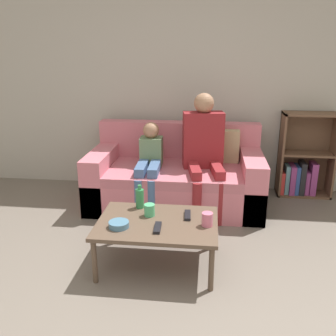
# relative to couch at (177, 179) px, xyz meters

# --- Properties ---
(wall_back) EXTENTS (12.00, 0.06, 2.60)m
(wall_back) POSITION_rel_couch_xyz_m (0.09, 0.59, 1.02)
(wall_back) COLOR #B7B2A8
(wall_back) RESTS_ON ground_plane
(couch) EXTENTS (1.84, 0.97, 0.85)m
(couch) POSITION_rel_couch_xyz_m (0.00, 0.00, 0.00)
(couch) COLOR #D1707F
(couch) RESTS_ON ground_plane
(bookshelf) EXTENTS (0.60, 0.28, 0.97)m
(bookshelf) POSITION_rel_couch_xyz_m (1.43, 0.43, 0.09)
(bookshelf) COLOR brown
(bookshelf) RESTS_ON ground_plane
(coffee_table) EXTENTS (0.93, 0.67, 0.38)m
(coffee_table) POSITION_rel_couch_xyz_m (-0.03, -1.26, 0.06)
(coffee_table) COLOR brown
(coffee_table) RESTS_ON ground_plane
(person_adult) EXTENTS (0.47, 0.70, 1.22)m
(person_adult) POSITION_rel_couch_xyz_m (0.29, -0.08, 0.42)
(person_adult) COLOR maroon
(person_adult) RESTS_ON ground_plane
(person_child) EXTENTS (0.25, 0.66, 0.90)m
(person_child) POSITION_rel_couch_xyz_m (-0.27, -0.15, 0.24)
(person_child) COLOR #476693
(person_child) RESTS_ON ground_plane
(cup_near) EXTENTS (0.09, 0.09, 0.10)m
(cup_near) POSITION_rel_couch_xyz_m (-0.11, -1.16, 0.14)
(cup_near) COLOR #4CB77A
(cup_near) RESTS_ON coffee_table
(cup_far) EXTENTS (0.08, 0.08, 0.10)m
(cup_far) POSITION_rel_couch_xyz_m (0.35, -1.29, 0.15)
(cup_far) COLOR pink
(cup_far) RESTS_ON coffee_table
(tv_remote_0) EXTENTS (0.06, 0.17, 0.02)m
(tv_remote_0) POSITION_rel_couch_xyz_m (0.19, -1.14, 0.11)
(tv_remote_0) COLOR black
(tv_remote_0) RESTS_ON coffee_table
(tv_remote_1) EXTENTS (0.06, 0.17, 0.02)m
(tv_remote_1) POSITION_rel_couch_xyz_m (-0.01, -1.39, 0.11)
(tv_remote_1) COLOR black
(tv_remote_1) RESTS_ON coffee_table
(snack_bowl) EXTENTS (0.15, 0.15, 0.05)m
(snack_bowl) POSITION_rel_couch_xyz_m (-0.31, -1.39, 0.12)
(snack_bowl) COLOR teal
(snack_bowl) RESTS_ON coffee_table
(bottle) EXTENTS (0.07, 0.07, 0.20)m
(bottle) POSITION_rel_couch_xyz_m (-0.22, -1.02, 0.18)
(bottle) COLOR #33844C
(bottle) RESTS_ON coffee_table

